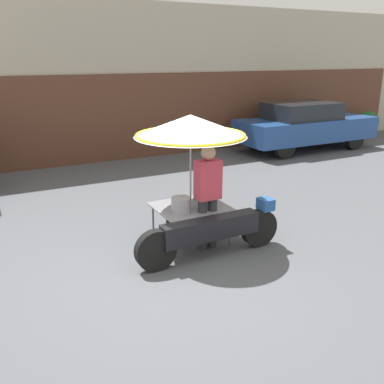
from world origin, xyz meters
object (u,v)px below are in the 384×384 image
object	(u,v)px
parked_car	(305,125)
vendor_motorcycle_cart	(194,150)
vendor_person	(208,192)
potted_plant	(368,123)

from	to	relation	value
parked_car	vendor_motorcycle_cart	bearing A→B (deg)	-143.71
vendor_motorcycle_cart	parked_car	bearing A→B (deg)	36.29
vendor_motorcycle_cart	parked_car	world-z (taller)	vendor_motorcycle_cart
vendor_motorcycle_cart	vendor_person	world-z (taller)	vendor_motorcycle_cart
vendor_motorcycle_cart	parked_car	xyz separation A→B (m)	(6.42, 4.72, -0.74)
vendor_motorcycle_cart	potted_plant	world-z (taller)	vendor_motorcycle_cart
vendor_person	parked_car	xyz separation A→B (m)	(6.30, 4.94, -0.13)
potted_plant	vendor_person	bearing A→B (deg)	-150.52
vendor_person	potted_plant	world-z (taller)	vendor_person
vendor_motorcycle_cart	potted_plant	size ratio (longest dim) A/B	2.54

